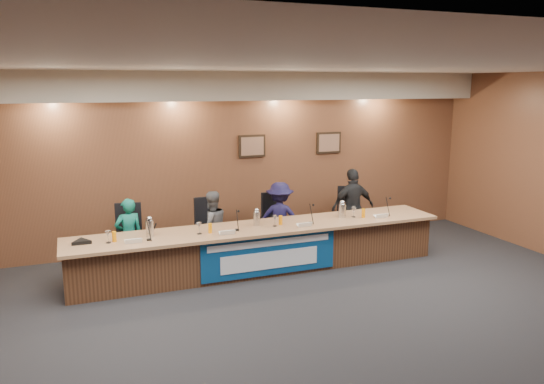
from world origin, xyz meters
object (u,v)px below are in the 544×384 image
Objects in this scene: dais_body at (261,249)px; office_chair_c at (278,226)px; panelist_b at (212,227)px; speakerphone at (82,242)px; carafe_right at (342,211)px; panelist_c at (280,218)px; panelist_d at (353,207)px; office_chair_a at (129,242)px; office_chair_d at (350,219)px; panelist_a at (129,236)px; banner at (270,255)px; carafe_mid at (257,218)px; office_chair_b at (210,233)px; carafe_left at (150,228)px.

office_chair_c is (0.60, 0.77, 0.13)m from dais_body.
panelist_b reaches higher than speakerphone.
panelist_c is at bearing 143.14° from carafe_right.
dais_body is 4.86× the size of panelist_b.
office_chair_a is at bearing -0.89° from panelist_d.
panelist_b reaches higher than office_chair_d.
panelist_a is 3.80× the size of speakerphone.
office_chair_d is (1.47, 0.00, 0.00)m from office_chair_c.
dais_body is at bearing -10.83° from office_chair_a.
panelist_a is 3.56m from carafe_right.
panelist_c is (0.60, 1.09, 0.27)m from banner.
panelist_c is at bearing 60.96° from banner.
carafe_mid and carafe_right have the same top height.
dais_body is 12.50× the size of office_chair_b.
panelist_c is at bearing 44.04° from carafe_mid.
panelist_d is at bearing -155.11° from panelist_c.
office_chair_c is 2.52m from carafe_left.
office_chair_d is at bearing 9.13° from speakerphone.
panelist_b is at bearing 24.89° from panelist_c.
panelist_b reaches higher than panelist_a.
panelist_d is 6.38× the size of carafe_mid.
panelist_a is 4.08m from office_chair_d.
panelist_d reaches higher than panelist_a.
panelist_d is 3.89m from carafe_left.
panelist_c reaches higher than office_chair_c.
office_chair_a is 2.10× the size of carafe_right.
office_chair_c is at bearing -3.38° from panelist_d.
office_chair_d is at bearing 20.44° from dais_body.
carafe_mid reaches higher than office_chair_d.
carafe_left reaches higher than office_chair_d.
panelist_c is at bearing -6.75° from office_chair_b.
carafe_right is at bearing 16.06° from banner.
banner is at bearing -63.76° from office_chair_b.
panelist_d is 1.49m from office_chair_c.
office_chair_a is 1.10m from speakerphone.
panelist_b is at bearing 120.55° from banner.
dais_body is at bearing 18.49° from panelist_d.
panelist_d is at bearing -69.87° from office_chair_d.
panelist_b reaches higher than office_chair_c.
panelist_b is (1.36, 0.00, 0.01)m from panelist_a.
office_chair_b is 1.00× the size of office_chair_d.
banner reaches higher than office_chair_a.
panelist_c is 0.89× the size of panelist_d.
panelist_d reaches higher than speakerphone.
dais_body is at bearing -139.43° from office_chair_d.
dais_body is at bearing 90.00° from banner.
office_chair_c is 1.90× the size of carafe_left.
panelist_c is 2.71× the size of office_chair_c.
panelist_c is 5.69× the size of carafe_right.
carafe_left is (0.24, -0.77, 0.40)m from office_chair_a.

